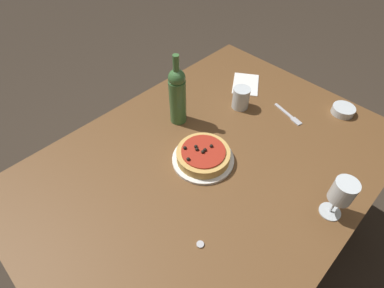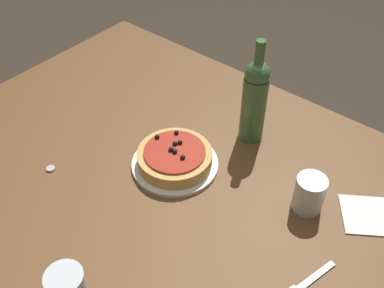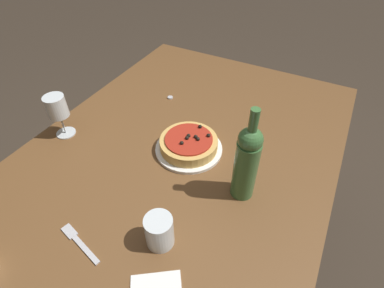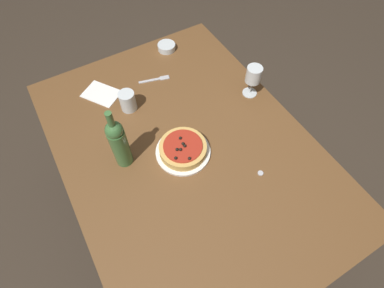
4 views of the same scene
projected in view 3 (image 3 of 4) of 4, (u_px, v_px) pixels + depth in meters
The scene contains 9 objects.
ground_plane at pixel (184, 250), 1.60m from camera, with size 14.00×14.00×0.00m, color #382D23.
dining_table at pixel (181, 165), 1.15m from camera, with size 1.49×1.07×0.74m.
dinner_plate at pixel (189, 149), 1.10m from camera, with size 0.24×0.24×0.01m.
pizza at pixel (189, 143), 1.08m from camera, with size 0.21×0.21×0.06m.
wine_glass at pixel (57, 108), 1.09m from camera, with size 0.08×0.08×0.17m.
wine_bottle at pixel (247, 162), 0.86m from camera, with size 0.07×0.07×0.33m.
water_cup at pixel (159, 231), 0.80m from camera, with size 0.08×0.08×0.10m.
fork at pixel (78, 241), 0.83m from camera, with size 0.06×0.16×0.00m.
bottle_cap at pixel (170, 98), 1.35m from camera, with size 0.02×0.02×0.01m.
Camera 3 is at (0.68, 0.40, 1.50)m, focal length 28.00 mm.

